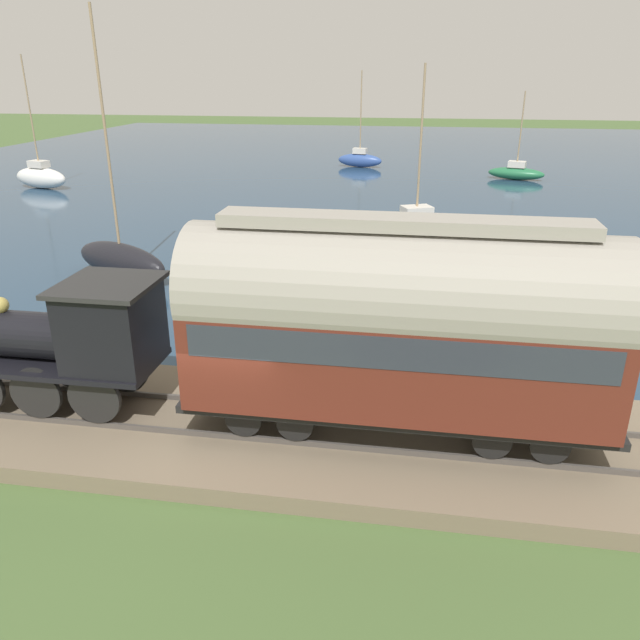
{
  "coord_description": "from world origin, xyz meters",
  "views": [
    {
      "loc": [
        -10.87,
        -3.83,
        7.51
      ],
      "look_at": [
        2.82,
        -1.59,
        1.94
      ],
      "focal_mm": 35.0,
      "sensor_mm": 36.0,
      "label": 1
    }
  ],
  "objects_px": {
    "rowboat_far_out": "(284,312)",
    "rowboat_mid_harbor": "(638,324)",
    "steam_locomotive": "(65,335)",
    "sailboat_blue": "(360,159)",
    "sailboat_black": "(121,260)",
    "sailboat_white": "(41,177)",
    "rowboat_near_shore": "(439,285)",
    "sailboat_green": "(516,172)",
    "passenger_coach": "(398,321)",
    "sailboat_gray": "(416,228)"
  },
  "relations": [
    {
      "from": "steam_locomotive",
      "to": "sailboat_blue",
      "type": "bearing_deg",
      "value": -3.07
    },
    {
      "from": "steam_locomotive",
      "to": "sailboat_black",
      "type": "bearing_deg",
      "value": 20.44
    },
    {
      "from": "sailboat_white",
      "to": "sailboat_gray",
      "type": "height_order",
      "value": "sailboat_white"
    },
    {
      "from": "passenger_coach",
      "to": "sailboat_green",
      "type": "bearing_deg",
      "value": -10.85
    },
    {
      "from": "sailboat_white",
      "to": "sailboat_black",
      "type": "height_order",
      "value": "sailboat_black"
    },
    {
      "from": "sailboat_blue",
      "to": "sailboat_gray",
      "type": "height_order",
      "value": "sailboat_gray"
    },
    {
      "from": "steam_locomotive",
      "to": "rowboat_far_out",
      "type": "height_order",
      "value": "steam_locomotive"
    },
    {
      "from": "steam_locomotive",
      "to": "rowboat_near_shore",
      "type": "relative_size",
      "value": 1.89
    },
    {
      "from": "steam_locomotive",
      "to": "rowboat_far_out",
      "type": "relative_size",
      "value": 2.8
    },
    {
      "from": "steam_locomotive",
      "to": "rowboat_near_shore",
      "type": "height_order",
      "value": "steam_locomotive"
    },
    {
      "from": "sailboat_blue",
      "to": "sailboat_black",
      "type": "relative_size",
      "value": 0.78
    },
    {
      "from": "sailboat_white",
      "to": "rowboat_near_shore",
      "type": "xyz_separation_m",
      "value": [
        -17.47,
        -26.49,
        -0.51
      ]
    },
    {
      "from": "sailboat_white",
      "to": "sailboat_blue",
      "type": "bearing_deg",
      "value": -41.42
    },
    {
      "from": "passenger_coach",
      "to": "sailboat_blue",
      "type": "bearing_deg",
      "value": 6.81
    },
    {
      "from": "sailboat_blue",
      "to": "rowboat_mid_harbor",
      "type": "relative_size",
      "value": 3.75
    },
    {
      "from": "steam_locomotive",
      "to": "sailboat_gray",
      "type": "height_order",
      "value": "sailboat_gray"
    },
    {
      "from": "sailboat_black",
      "to": "sailboat_gray",
      "type": "relative_size",
      "value": 1.23
    },
    {
      "from": "rowboat_near_shore",
      "to": "sailboat_black",
      "type": "bearing_deg",
      "value": 65.27
    },
    {
      "from": "sailboat_green",
      "to": "rowboat_far_out",
      "type": "xyz_separation_m",
      "value": [
        -29.91,
        10.93,
        -0.3
      ]
    },
    {
      "from": "rowboat_mid_harbor",
      "to": "rowboat_near_shore",
      "type": "height_order",
      "value": "rowboat_near_shore"
    },
    {
      "from": "steam_locomotive",
      "to": "sailboat_black",
      "type": "height_order",
      "value": "sailboat_black"
    },
    {
      "from": "passenger_coach",
      "to": "rowboat_mid_harbor",
      "type": "distance_m",
      "value": 10.89
    },
    {
      "from": "sailboat_white",
      "to": "sailboat_green",
      "type": "distance_m",
      "value": 33.63
    },
    {
      "from": "rowboat_far_out",
      "to": "rowboat_mid_harbor",
      "type": "relative_size",
      "value": 0.98
    },
    {
      "from": "sailboat_black",
      "to": "passenger_coach",
      "type": "bearing_deg",
      "value": -107.09
    },
    {
      "from": "steam_locomotive",
      "to": "sailboat_black",
      "type": "distance_m",
      "value": 10.96
    },
    {
      "from": "sailboat_green",
      "to": "rowboat_mid_harbor",
      "type": "bearing_deg",
      "value": -163.21
    },
    {
      "from": "rowboat_far_out",
      "to": "rowboat_near_shore",
      "type": "distance_m",
      "value": 6.1
    },
    {
      "from": "steam_locomotive",
      "to": "sailboat_blue",
      "type": "relative_size",
      "value": 0.73
    },
    {
      "from": "rowboat_mid_harbor",
      "to": "rowboat_near_shore",
      "type": "xyz_separation_m",
      "value": [
        2.68,
        6.0,
        0.04
      ]
    },
    {
      "from": "sailboat_gray",
      "to": "rowboat_near_shore",
      "type": "xyz_separation_m",
      "value": [
        -6.81,
        -1.01,
        -0.45
      ]
    },
    {
      "from": "sailboat_green",
      "to": "rowboat_far_out",
      "type": "bearing_deg",
      "value": 176.56
    },
    {
      "from": "rowboat_near_shore",
      "to": "rowboat_far_out",
      "type": "bearing_deg",
      "value": 98.81
    },
    {
      "from": "sailboat_black",
      "to": "rowboat_near_shore",
      "type": "bearing_deg",
      "value": -62.99
    },
    {
      "from": "sailboat_white",
      "to": "rowboat_far_out",
      "type": "bearing_deg",
      "value": -119.24
    },
    {
      "from": "sailboat_blue",
      "to": "rowboat_near_shore",
      "type": "height_order",
      "value": "sailboat_blue"
    },
    {
      "from": "passenger_coach",
      "to": "rowboat_far_out",
      "type": "relative_size",
      "value": 4.41
    },
    {
      "from": "sailboat_white",
      "to": "rowboat_near_shore",
      "type": "bearing_deg",
      "value": -108.37
    },
    {
      "from": "passenger_coach",
      "to": "sailboat_white",
      "type": "bearing_deg",
      "value": 42.24
    },
    {
      "from": "sailboat_white",
      "to": "sailboat_green",
      "type": "relative_size",
      "value": 1.38
    },
    {
      "from": "sailboat_black",
      "to": "sailboat_gray",
      "type": "height_order",
      "value": "sailboat_black"
    },
    {
      "from": "passenger_coach",
      "to": "rowboat_near_shore",
      "type": "bearing_deg",
      "value": -6.24
    },
    {
      "from": "sailboat_green",
      "to": "rowboat_far_out",
      "type": "relative_size",
      "value": 3.14
    },
    {
      "from": "steam_locomotive",
      "to": "passenger_coach",
      "type": "relative_size",
      "value": 0.64
    },
    {
      "from": "steam_locomotive",
      "to": "sailboat_black",
      "type": "xyz_separation_m",
      "value": [
        10.19,
        3.8,
        -1.42
      ]
    },
    {
      "from": "rowboat_near_shore",
      "to": "sailboat_blue",
      "type": "bearing_deg",
      "value": -14.82
    },
    {
      "from": "steam_locomotive",
      "to": "rowboat_mid_harbor",
      "type": "xyz_separation_m",
      "value": [
        7.76,
        -14.31,
        -1.92
      ]
    },
    {
      "from": "sailboat_white",
      "to": "passenger_coach",
      "type": "bearing_deg",
      "value": -122.72
    },
    {
      "from": "sailboat_green",
      "to": "rowboat_near_shore",
      "type": "xyz_separation_m",
      "value": [
        -26.44,
        5.93,
        -0.25
      ]
    },
    {
      "from": "sailboat_white",
      "to": "sailboat_blue",
      "type": "distance_m",
      "value": 24.47
    }
  ]
}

